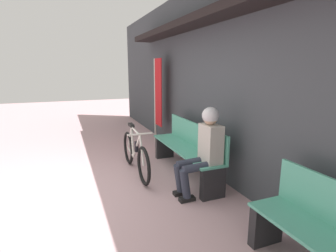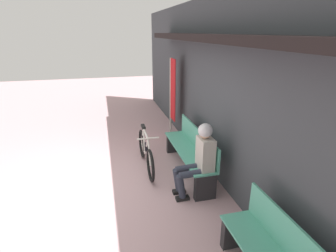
{
  "view_description": "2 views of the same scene",
  "coord_description": "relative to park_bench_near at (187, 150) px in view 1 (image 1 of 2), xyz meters",
  "views": [
    {
      "loc": [
        3.59,
        0.1,
        1.75
      ],
      "look_at": [
        -0.27,
        1.64,
        0.85
      ],
      "focal_mm": 28.0,
      "sensor_mm": 36.0,
      "label": 1
    },
    {
      "loc": [
        4.11,
        0.43,
        2.59
      ],
      "look_at": [
        -0.46,
        1.58,
        0.89
      ],
      "focal_mm": 28.0,
      "sensor_mm": 36.0,
      "label": 2
    }
  ],
  "objects": [
    {
      "name": "ground_plane",
      "position": [
        0.21,
        -1.96,
        -0.43
      ],
      "size": [
        24.0,
        24.0,
        0.0
      ],
      "primitive_type": "plane",
      "color": "#C69EA3"
    },
    {
      "name": "storefront_wall",
      "position": [
        0.21,
        0.43,
        1.24
      ],
      "size": [
        12.0,
        0.56,
        3.2
      ],
      "color": "#3D4247",
      "rests_on": "ground_plane"
    },
    {
      "name": "park_bench_near",
      "position": [
        0.0,
        0.0,
        0.0
      ],
      "size": [
        1.95,
        0.42,
        0.87
      ],
      "color": "#51A88E",
      "rests_on": "ground_plane"
    },
    {
      "name": "bicycle",
      "position": [
        -0.36,
        -0.81,
        -0.09
      ],
      "size": [
        1.62,
        0.4,
        0.82
      ],
      "color": "black",
      "rests_on": "ground_plane"
    },
    {
      "name": "person_seated",
      "position": [
        0.77,
        -0.12,
        0.3
      ],
      "size": [
        0.34,
        0.62,
        1.25
      ],
      "color": "#2D3342",
      "rests_on": "ground_plane"
    },
    {
      "name": "banner_pole",
      "position": [
        -1.91,
        0.15,
        0.73
      ],
      "size": [
        0.45,
        0.05,
        1.99
      ],
      "color": "#B7B2A8",
      "rests_on": "ground_plane"
    }
  ]
}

